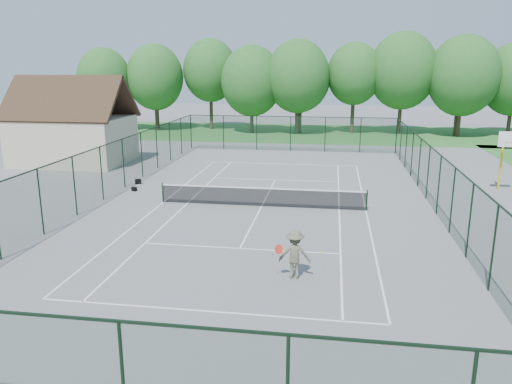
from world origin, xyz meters
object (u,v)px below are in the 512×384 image
(sports_bag_a, at_px, (138,181))
(tennis_player, at_px, (295,254))
(tennis_net, at_px, (262,196))
(basketball_goal, at_px, (506,149))

(sports_bag_a, height_order, tennis_player, tennis_player)
(tennis_net, bearing_deg, tennis_player, -74.68)
(sports_bag_a, xyz_separation_m, tennis_player, (10.97, -12.91, 0.73))
(sports_bag_a, bearing_deg, basketball_goal, -16.40)
(basketball_goal, xyz_separation_m, tennis_player, (-11.27, -14.33, -1.69))
(tennis_net, xyz_separation_m, tennis_player, (2.45, -8.94, 0.31))
(basketball_goal, xyz_separation_m, sports_bag_a, (-22.24, -1.42, -2.42))
(tennis_player, bearing_deg, sports_bag_a, 130.36)
(tennis_net, xyz_separation_m, sports_bag_a, (-8.52, 3.97, -0.42))
(basketball_goal, height_order, sports_bag_a, basketball_goal)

